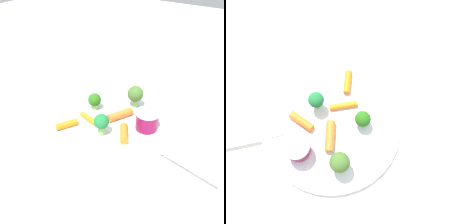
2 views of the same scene
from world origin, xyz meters
The scene contains 11 objects.
ground_plane centered at (0.00, 0.00, 0.00)m, with size 2.40×2.40×0.00m, color white.
plate centered at (0.00, 0.00, 0.01)m, with size 0.27×0.27×0.01m, color white.
sauce_cup centered at (-0.03, 0.08, 0.03)m, with size 0.05×0.05×0.04m.
broccoli_floret_0 centered at (-0.02, -0.05, 0.04)m, with size 0.03×0.03×0.04m.
broccoli_floret_1 centered at (0.04, 0.01, 0.04)m, with size 0.03×0.03×0.05m.
broccoli_floret_2 centered at (-0.08, 0.02, 0.05)m, with size 0.04×0.04×0.05m.
carrot_stick_0 centered at (-0.02, 0.01, 0.02)m, with size 0.02×0.02×0.06m, color orange.
carrot_stick_1 centered at (0.06, -0.06, 0.02)m, with size 0.01×0.01×0.05m, color orange.
carrot_stick_2 centered at (0.02, 0.05, 0.02)m, with size 0.02×0.02×0.05m, color orange.
carrot_stick_3 centered at (0.02, -0.03, 0.02)m, with size 0.01×0.01×0.05m, color orange.
fork centered at (0.03, 0.15, 0.01)m, with size 0.04×0.18×0.00m.
Camera 1 is at (0.36, 0.25, 0.34)m, focal length 41.40 mm.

